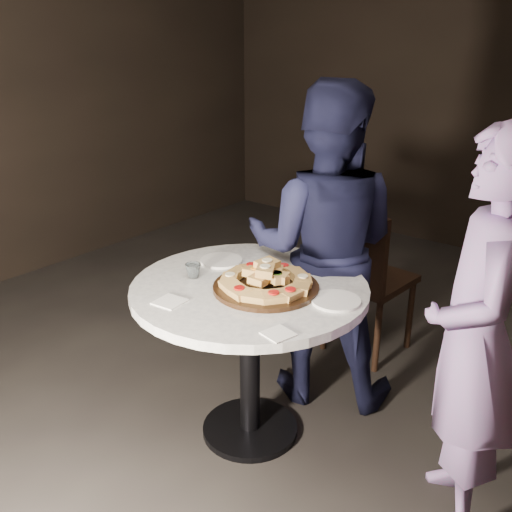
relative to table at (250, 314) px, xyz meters
The scene contains 12 objects.
floor 0.70m from the table, 19.02° to the right, with size 7.00×7.00×0.00m, color black.
table is the anchor object (origin of this frame).
serving_board 0.19m from the table, ahead, with size 0.50×0.50×0.02m, color black.
focaccia_pile 0.24m from the table, ahead, with size 0.44×0.45×0.12m.
plate_left 0.37m from the table, 155.94° to the left, with size 0.22×0.22×0.01m, color white.
plate_right 0.46m from the table, 12.19° to the left, with size 0.22×0.22×0.01m, color white.
water_glass 0.35m from the table, 158.33° to the right, with size 0.08×0.08×0.07m, color silver.
napkin_near 0.43m from the table, 112.51° to the right, with size 0.12×0.12×0.01m, color white.
napkin_far 0.52m from the table, 37.58° to the right, with size 0.11×0.11×0.01m, color white.
chair_far 1.06m from the table, 87.35° to the left, with size 0.50×0.53×1.00m.
diner_navy 0.60m from the table, 84.25° to the left, with size 0.86×0.67×1.77m, color black.
diner_teal 1.05m from the table, ahead, with size 0.62×0.41×1.70m, color #8066A2.
Camera 1 is at (1.46, -1.88, 1.96)m, focal length 40.00 mm.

